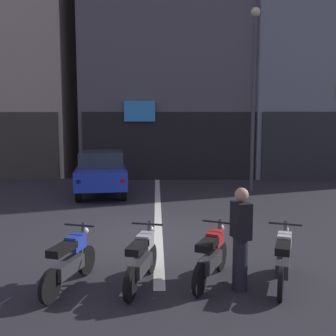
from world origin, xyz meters
The scene contains 10 objects.
ground_plane centered at (0.00, 0.00, 0.00)m, with size 120.00×120.00×0.00m, color #2B2B30.
lane_centre_line centered at (0.00, 6.00, 0.00)m, with size 0.20×18.00×0.01m, color silver.
building_mid_block centered at (0.85, 13.39, 8.74)m, with size 9.06×8.61×17.51m.
car_blue_crossing_near centered at (-2.11, 5.47, 0.89)m, with size 2.27×4.29×1.64m.
street_lamp centered at (3.70, 5.97, 4.24)m, with size 0.36×0.36×7.00m.
motorcycle_blue_row_leftmost centered at (-1.45, -2.81, 0.46)m, with size 0.66×1.61×0.98m.
motorcycle_silver_row_left_mid centered at (-0.29, -2.76, 0.46)m, with size 0.61×1.63×0.98m.
motorcycle_red_row_centre centered at (0.88, -2.65, 0.46)m, with size 0.81×1.53×0.98m.
motorcycle_white_row_right_mid centered at (2.05, -2.83, 0.46)m, with size 0.73×1.58×0.98m.
person_by_motorcycles centered at (1.29, -2.99, 0.86)m, with size 0.30×0.40×1.67m.
Camera 1 is at (-0.04, -8.86, 2.67)m, focal length 40.91 mm.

